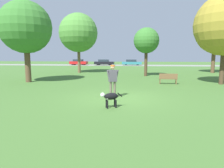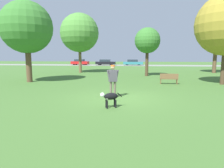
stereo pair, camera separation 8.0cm
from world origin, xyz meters
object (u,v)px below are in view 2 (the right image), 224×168
object	(u,v)px
parked_car_black	(105,62)
tree_mid_center	(147,41)
park_bench	(169,78)
frisbee	(103,94)
dog	(110,97)
tree_far_right	(217,34)
tree_far_left	(80,33)
tree_near_left	(27,28)
person	(113,78)
parked_car_teal	(133,62)
parked_car_red	(80,62)

from	to	relation	value
parked_car_black	tree_mid_center	bearing A→B (deg)	-70.66
tree_mid_center	park_bench	distance (m)	7.12
frisbee	park_bench	distance (m)	6.63
dog	tree_far_right	distance (m)	22.14
tree_far_left	tree_mid_center	distance (m)	9.11
tree_near_left	frisbee	bearing A→B (deg)	-33.86
tree_near_left	person	bearing A→B (deg)	-35.47
parked_car_black	parked_car_teal	bearing A→B (deg)	4.69
dog	tree_far_left	distance (m)	18.70
tree_near_left	parked_car_teal	xyz separation A→B (m)	(8.44, 29.61, -3.90)
tree_far_left	parked_car_black	size ratio (longest dim) A/B	1.70
tree_far_right	tree_near_left	bearing A→B (deg)	-150.03
tree_far_left	tree_mid_center	world-z (taller)	tree_far_left
frisbee	parked_car_black	world-z (taller)	parked_car_black
frisbee	tree_far_right	bearing A→B (deg)	52.91
parked_car_black	tree_near_left	bearing A→B (deg)	-94.29
person	tree_near_left	size ratio (longest dim) A/B	0.26
tree_far_left	park_bench	world-z (taller)	tree_far_left
tree_far_left	tree_mid_center	xyz separation A→B (m)	(8.41, -3.26, -1.28)
tree_near_left	tree_far_right	xyz separation A→B (m)	(19.07, 10.99, 0.32)
tree_far_right	tree_mid_center	world-z (taller)	tree_far_right
person	tree_far_left	size ratio (longest dim) A/B	0.23
tree_far_right	tree_mid_center	bearing A→B (deg)	-151.38
person	tree_mid_center	world-z (taller)	tree_mid_center
dog	parked_car_red	world-z (taller)	parked_car_red
parked_car_red	parked_car_teal	world-z (taller)	parked_car_red
tree_far_right	parked_car_red	xyz separation A→B (m)	(-22.92, 18.40, -4.20)
parked_car_teal	park_bench	size ratio (longest dim) A/B	3.13
dog	tree_far_right	size ratio (longest dim) A/B	0.13
frisbee	park_bench	world-z (taller)	park_bench
frisbee	tree_far_right	distance (m)	20.37
parked_car_teal	tree_mid_center	bearing A→B (deg)	-84.73
tree_far_left	parked_car_red	bearing A→B (deg)	105.89
tree_far_left	park_bench	xyz separation A→B (m)	(9.82, -9.38, -4.63)
person	tree_far_right	distance (m)	20.38
tree_near_left	tree_mid_center	bearing A→B (deg)	31.11
parked_car_teal	park_bench	world-z (taller)	parked_car_teal
tree_mid_center	parked_car_red	world-z (taller)	tree_mid_center
tree_near_left	tree_mid_center	world-z (taller)	tree_near_left
tree_far_right	frisbee	bearing A→B (deg)	-127.09
park_bench	frisbee	bearing A→B (deg)	50.72
tree_near_left	park_bench	bearing A→B (deg)	0.25
person	parked_car_teal	size ratio (longest dim) A/B	0.40
tree_mid_center	person	bearing A→B (deg)	-101.61
parked_car_red	park_bench	size ratio (longest dim) A/B	2.83
dog	tree_mid_center	world-z (taller)	tree_mid_center
tree_mid_center	tree_far_left	bearing A→B (deg)	158.81
tree_far_left	park_bench	bearing A→B (deg)	-43.69
tree_near_left	parked_car_black	xyz separation A→B (m)	(2.20, 29.10, -3.89)
parked_car_red	tree_near_left	bearing A→B (deg)	-80.15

